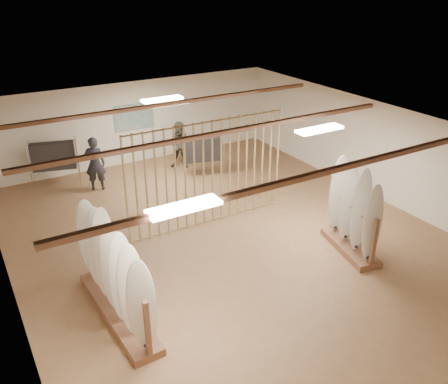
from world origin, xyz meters
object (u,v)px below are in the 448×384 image
shopper_b (181,142)px  rack_right (353,224)px  rack_left (115,284)px  clothing_rack_a (53,156)px  shopper_a (95,160)px  clothing_rack_b (204,149)px

shopper_b → rack_right: bearing=-49.5°
rack_left → clothing_rack_a: size_ratio=2.02×
shopper_a → shopper_b: size_ratio=1.06×
rack_left → rack_right: bearing=-8.1°
shopper_a → shopper_b: (3.01, 0.29, -0.05)m
shopper_a → shopper_b: 3.02m
rack_right → clothing_rack_b: bearing=110.7°
rack_right → clothing_rack_a: rack_right is taller
shopper_a → shopper_b: bearing=-150.2°
clothing_rack_a → clothing_rack_b: 4.64m
rack_left → clothing_rack_b: size_ratio=2.21×
clothing_rack_a → shopper_a: size_ratio=0.78×
rack_right → shopper_a: 7.75m
clothing_rack_a → clothing_rack_b: bearing=-4.6°
rack_left → clothing_rack_b: 7.16m
rack_right → clothing_rack_b: 5.94m
rack_right → clothing_rack_a: size_ratio=1.44×
rack_right → shopper_a: bearing=135.4°
rack_left → shopper_a: rack_left is taller
rack_right → clothing_rack_b: size_ratio=1.58×
clothing_rack_b → clothing_rack_a: bearing=175.2°
clothing_rack_a → shopper_b: shopper_b is taller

